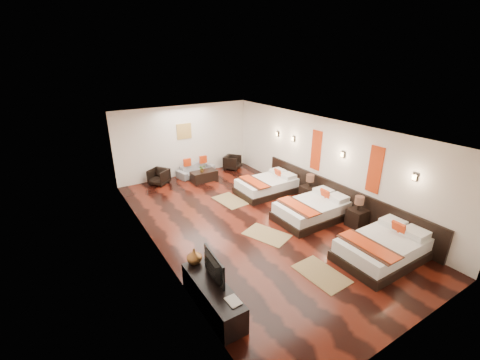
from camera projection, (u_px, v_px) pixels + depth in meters
floor at (251, 222)px, 9.28m from camera, size 5.50×9.50×0.01m
ceiling at (252, 128)px, 8.24m from camera, size 5.50×9.50×0.01m
back_wall at (185, 141)px, 12.50m from camera, size 5.50×0.01×2.80m
left_wall at (154, 200)px, 7.41m from camera, size 0.01×9.50×2.80m
right_wall at (322, 161)px, 10.12m from camera, size 0.01×9.50×2.80m
headboard_panel at (337, 197)px, 9.82m from camera, size 0.08×6.60×0.90m
bed_near at (383, 248)px, 7.53m from camera, size 2.21×1.39×0.84m
bed_mid at (312, 210)px, 9.40m from camera, size 2.17×1.36×0.83m
bed_far at (267, 185)px, 11.18m from camera, size 2.08×1.31×0.80m
nightstand_a at (357, 216)px, 8.96m from camera, size 0.47×0.47×0.93m
nightstand_b at (309, 192)px, 10.49m from camera, size 0.48×0.48×0.95m
jute_mat_near at (321, 274)px, 7.08m from camera, size 0.81×1.23×0.01m
jute_mat_mid at (267, 235)px, 8.62m from camera, size 1.14×1.39×0.01m
jute_mat_far at (230, 200)px, 10.65m from camera, size 0.87×1.27×0.01m
tv_console at (213, 296)px, 6.05m from camera, size 0.50×1.80×0.55m
tv at (210, 267)px, 6.02m from camera, size 0.19×0.91×0.52m
book at (228, 304)px, 5.47m from camera, size 0.23×0.30×0.03m
figurine at (194, 256)px, 6.50m from camera, size 0.39×0.39×0.34m
sofa at (196, 170)px, 12.84m from camera, size 1.67×0.96×0.46m
armchair_left at (159, 177)px, 11.91m from camera, size 0.91×0.90×0.60m
armchair_right at (232, 162)px, 13.52m from camera, size 0.89×0.89×0.59m
coffee_table at (204, 176)px, 12.25m from camera, size 1.01×0.52×0.40m
table_plant at (202, 168)px, 12.07m from camera, size 0.30×0.27×0.27m
orange_panel_a at (375, 170)px, 8.50m from camera, size 0.04×0.40×1.30m
orange_panel_b at (316, 150)px, 10.23m from camera, size 0.04×0.40×1.30m
sconce_near at (415, 177)px, 7.56m from camera, size 0.07×0.12×0.18m
sconce_mid at (343, 154)px, 9.30m from camera, size 0.07×0.12×0.18m
sconce_far at (293, 139)px, 11.03m from camera, size 0.07×0.12×0.18m
sconce_lounge at (277, 134)px, 11.74m from camera, size 0.07×0.12×0.18m
gold_artwork at (184, 131)px, 12.34m from camera, size 0.60×0.04×0.60m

